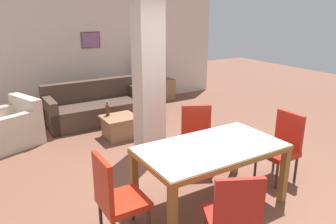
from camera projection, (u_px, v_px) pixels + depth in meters
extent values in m
plane|color=brown|center=(209.00, 203.00, 4.05)|extent=(18.00, 18.00, 0.00)
cube|color=beige|center=(83.00, 51.00, 7.48)|extent=(7.20, 0.06, 2.70)
cube|color=brown|center=(91.00, 40.00, 7.46)|extent=(0.44, 0.02, 0.36)
cube|color=#8C598C|center=(91.00, 40.00, 7.45)|extent=(0.40, 0.01, 0.32)
cube|color=beige|center=(149.00, 72.00, 5.13)|extent=(0.41, 0.37, 2.70)
cube|color=olive|center=(238.00, 164.00, 3.46)|extent=(1.71, 0.06, 0.06)
cube|color=olive|center=(189.00, 137.00, 4.19)|extent=(1.71, 0.06, 0.06)
cube|color=olive|center=(149.00, 166.00, 3.42)|extent=(0.06, 0.84, 0.06)
cube|color=olive|center=(261.00, 136.00, 4.23)|extent=(0.06, 0.84, 0.06)
cube|color=silver|center=(211.00, 146.00, 3.81)|extent=(1.69, 0.94, 0.01)
cube|color=olive|center=(172.00, 218.00, 3.19)|extent=(0.08, 0.08, 0.70)
cube|color=olive|center=(284.00, 176.00, 3.99)|extent=(0.08, 0.08, 0.70)
cube|color=olive|center=(134.00, 180.00, 3.89)|extent=(0.08, 0.08, 0.70)
cube|color=olive|center=(236.00, 151.00, 4.69)|extent=(0.08, 0.08, 0.70)
cube|color=#B52613|center=(123.00, 202.00, 3.36)|extent=(0.46, 0.46, 0.07)
cube|color=#B52613|center=(103.00, 182.00, 3.17)|extent=(0.05, 0.44, 0.51)
cylinder|color=#3D2E28|center=(133.00, 206.00, 3.68)|extent=(0.04, 0.04, 0.37)
cylinder|color=#3D2E28|center=(149.00, 224.00, 3.37)|extent=(0.04, 0.04, 0.37)
cylinder|color=#3D2E28|center=(101.00, 216.00, 3.49)|extent=(0.04, 0.04, 0.37)
cube|color=#AE2716|center=(198.00, 145.00, 4.74)|extent=(0.62, 0.62, 0.07)
cube|color=#AE2716|center=(196.00, 122.00, 4.84)|extent=(0.41, 0.24, 0.51)
cylinder|color=#3D2E28|center=(213.00, 165.00, 4.64)|extent=(0.04, 0.04, 0.37)
cylinder|color=#3D2E28|center=(186.00, 166.00, 4.61)|extent=(0.04, 0.04, 0.37)
cylinder|color=#3D2E28|center=(208.00, 153.00, 5.00)|extent=(0.04, 0.04, 0.37)
cylinder|color=#3D2E28|center=(183.00, 154.00, 4.97)|extent=(0.04, 0.04, 0.37)
cube|color=#B3231B|center=(230.00, 219.00, 3.09)|extent=(0.61, 0.61, 0.07)
cube|color=#B3231B|center=(239.00, 205.00, 2.81)|extent=(0.41, 0.24, 0.51)
cube|color=#AF2217|center=(277.00, 153.00, 4.50)|extent=(0.46, 0.46, 0.07)
cube|color=#AF2217|center=(289.00, 130.00, 4.51)|extent=(0.05, 0.44, 0.51)
cylinder|color=#3D2E28|center=(277.00, 176.00, 4.32)|extent=(0.04, 0.04, 0.37)
cylinder|color=#3D2E28|center=(255.00, 165.00, 4.63)|extent=(0.04, 0.04, 0.37)
cylinder|color=#3D2E28|center=(296.00, 169.00, 4.51)|extent=(0.04, 0.04, 0.37)
cylinder|color=#3D2E28|center=(274.00, 159.00, 4.82)|extent=(0.04, 0.04, 0.37)
cube|color=#483429|center=(97.00, 112.00, 6.86)|extent=(2.03, 0.88, 0.42)
cube|color=#483429|center=(90.00, 90.00, 7.01)|extent=(2.03, 0.18, 0.41)
cube|color=#483429|center=(137.00, 101.00, 7.29)|extent=(0.16, 0.88, 0.65)
cube|color=#483429|center=(50.00, 115.00, 6.36)|extent=(0.16, 0.88, 0.65)
cube|color=beige|center=(11.00, 134.00, 5.72)|extent=(1.08, 1.06, 0.40)
cube|color=beige|center=(26.00, 108.00, 5.85)|extent=(0.46, 0.82, 0.41)
cube|color=beige|center=(20.00, 132.00, 5.49)|extent=(0.85, 0.44, 0.62)
cube|color=beige|center=(0.00, 124.00, 5.88)|extent=(0.85, 0.44, 0.62)
cube|color=#946849|center=(119.00, 118.00, 6.00)|extent=(0.62, 0.57, 0.04)
cube|color=#946849|center=(120.00, 128.00, 6.06)|extent=(0.54, 0.49, 0.36)
cylinder|color=#4C2D14|center=(108.00, 111.00, 6.02)|extent=(0.07, 0.07, 0.19)
cylinder|color=#4C2D14|center=(107.00, 104.00, 5.98)|extent=(0.03, 0.03, 0.07)
cylinder|color=#B7B7BC|center=(107.00, 102.00, 5.97)|extent=(0.03, 0.03, 0.01)
cube|color=#8A6746|center=(154.00, 91.00, 8.42)|extent=(1.10, 0.40, 0.53)
cube|color=black|center=(153.00, 80.00, 8.33)|extent=(0.40, 0.32, 0.03)
cube|color=black|center=(153.00, 68.00, 8.24)|extent=(0.83, 0.39, 0.58)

